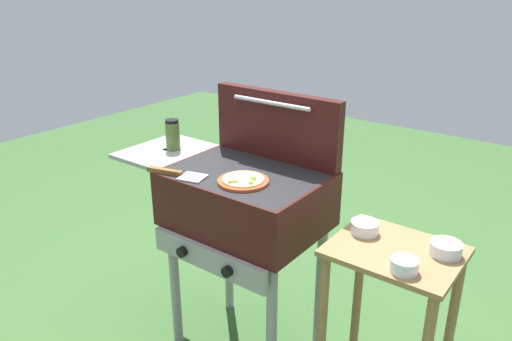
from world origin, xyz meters
TOP-DOWN VIEW (x-y plane):
  - grill at (-0.01, -0.00)m, footprint 0.96×0.53m
  - grill_lid_open at (0.00, 0.21)m, footprint 0.63×0.08m
  - pizza_cheese at (0.06, -0.10)m, footprint 0.20×0.20m
  - sauce_jar at (-0.45, 0.02)m, footprint 0.07×0.07m
  - spatula at (-0.21, -0.20)m, footprint 0.27×0.12m
  - prep_table at (0.66, 0.00)m, footprint 0.44×0.36m
  - topping_bowl_near at (0.74, -0.12)m, footprint 0.09×0.09m
  - topping_bowl_far at (0.52, 0.04)m, footprint 0.10×0.10m
  - topping_bowl_middle at (0.81, 0.07)m, footprint 0.11×0.11m

SIDE VIEW (x-z plane):
  - prep_table at x=0.66m, z-range 0.16..0.93m
  - grill at x=-0.01m, z-range 0.31..1.21m
  - topping_bowl_far at x=0.52m, z-range 0.77..0.81m
  - topping_bowl_middle at x=0.81m, z-range 0.77..0.81m
  - topping_bowl_near at x=0.74m, z-range 0.77..0.81m
  - spatula at x=-0.21m, z-range 0.90..0.92m
  - pizza_cheese at x=0.06m, z-range 0.89..0.93m
  - sauce_jar at x=-0.45m, z-range 0.90..1.04m
  - grill_lid_open at x=0.00m, z-range 0.90..1.20m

